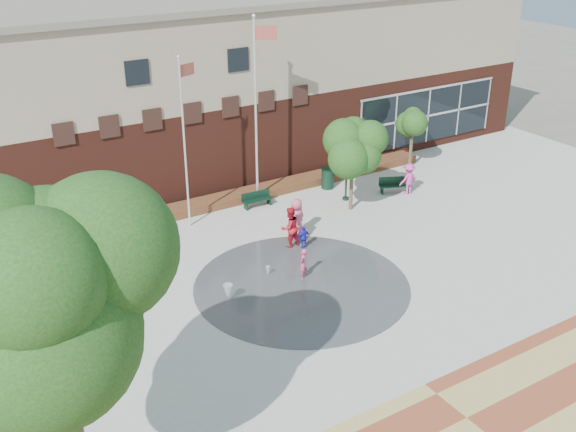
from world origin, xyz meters
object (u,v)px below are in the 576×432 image
flagpole_left (185,135)px  tree_big_left (57,302)px  trash_can (328,178)px  child_splash (303,264)px  flagpole_right (257,103)px  bench_left (106,247)px

flagpole_left → tree_big_left: (-8.77, -13.55, 1.69)m
trash_can → child_splash: (-6.15, -7.10, 0.07)m
flagpole_right → tree_big_left: bearing=-107.4°
flagpole_left → child_splash: size_ratio=6.12×
trash_can → tree_big_left: tree_big_left is taller
flagpole_right → child_splash: size_ratio=7.10×
bench_left → trash_can: trash_can is taller
bench_left → tree_big_left: 14.84m
flagpole_left → tree_big_left: 16.23m
bench_left → child_splash: 8.55m
flagpole_left → bench_left: flagpole_left is taller
flagpole_right → trash_can: flagpole_right is taller
tree_big_left → child_splash: size_ratio=6.62×
flagpole_right → bench_left: (-8.16, -1.28, -4.75)m
flagpole_left → child_splash: bearing=-95.5°
flagpole_right → child_splash: (-2.19, -7.39, -4.44)m
flagpole_left → flagpole_right: 4.09m
flagpole_right → child_splash: 8.89m
flagpole_right → child_splash: flagpole_right is taller
flagpole_right → bench_left: size_ratio=4.36×
trash_can → tree_big_left: size_ratio=0.13×
flagpole_left → flagpole_right: bearing=-11.3°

